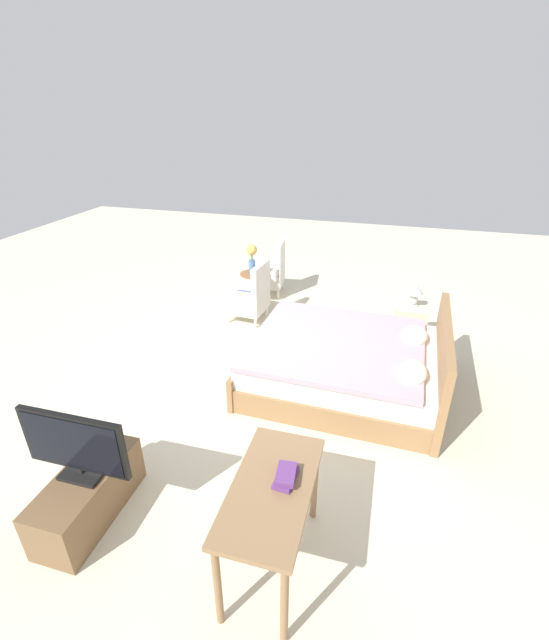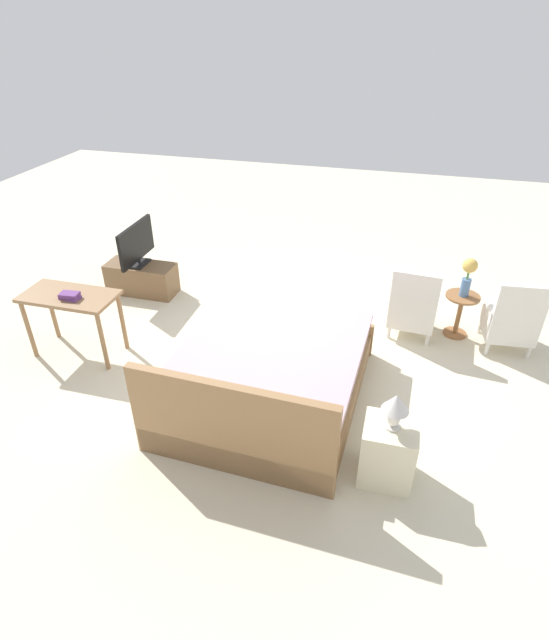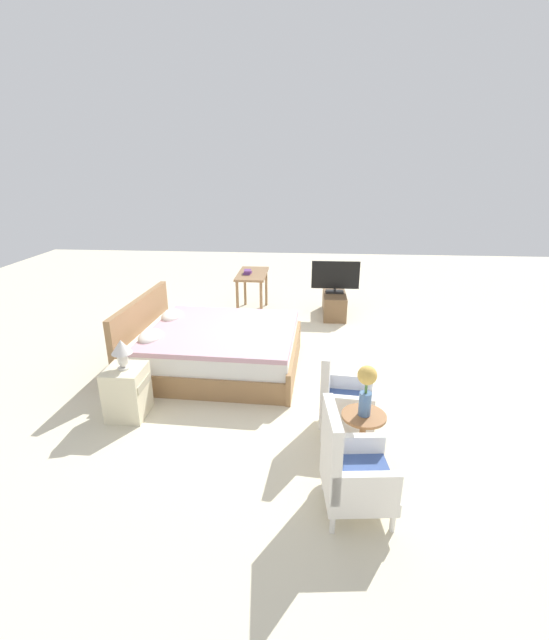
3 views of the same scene
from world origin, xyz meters
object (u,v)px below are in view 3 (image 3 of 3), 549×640
(side_table, at_px, (362,434))
(table_lamp, at_px, (122,350))
(flower_vase, at_px, (366,386))
(nightstand, at_px, (127,392))
(book_stack, at_px, (248,272))
(bed, at_px, (214,348))
(vanity_desk, at_px, (252,279))
(tv_flatscreen, at_px, (335,276))
(armchair_by_window_left, at_px, (351,471))
(armchair_by_window_right, at_px, (342,399))
(tv_stand, at_px, (334,304))

(side_table, bearing_deg, table_lamp, 74.95)
(side_table, xyz_separation_m, flower_vase, (0.00, 0.00, 0.50))
(nightstand, xyz_separation_m, book_stack, (3.50, -0.86, 0.52))
(bed, relative_size, nightstand, 3.88)
(nightstand, xyz_separation_m, vanity_desk, (3.58, -0.94, 0.36))
(flower_vase, bearing_deg, nightstand, 74.94)
(side_table, xyz_separation_m, nightstand, (0.67, 2.48, -0.06))
(book_stack, bearing_deg, tv_flatscreen, -87.24)
(nightstand, distance_m, tv_flatscreen, 4.36)
(side_table, height_order, vanity_desk, vanity_desk)
(armchair_by_window_left, bearing_deg, tv_flatscreen, -1.48)
(armchair_by_window_right, relative_size, tv_stand, 0.96)
(armchair_by_window_right, xyz_separation_m, side_table, (-0.55, -0.15, -0.03))
(tv_stand, xyz_separation_m, vanity_desk, (0.00, 1.52, 0.44))
(flower_vase, distance_m, vanity_desk, 4.52)
(armchair_by_window_right, height_order, vanity_desk, armchair_by_window_right)
(bed, relative_size, table_lamp, 6.76)
(side_table, height_order, nightstand, nightstand)
(book_stack, bearing_deg, vanity_desk, -44.48)
(armchair_by_window_left, height_order, vanity_desk, armchair_by_window_left)
(armchair_by_window_left, height_order, armchair_by_window_right, same)
(armchair_by_window_right, bearing_deg, vanity_desk, 20.61)
(bed, bearing_deg, vanity_desk, -5.71)
(flower_vase, relative_size, table_lamp, 1.45)
(nightstand, bearing_deg, vanity_desk, -14.66)
(armchair_by_window_right, height_order, side_table, armchair_by_window_right)
(table_lamp, distance_m, tv_stand, 4.38)
(bed, height_order, table_lamp, bed)
(armchair_by_window_left, relative_size, tv_flatscreen, 1.07)
(armchair_by_window_left, relative_size, side_table, 1.68)
(table_lamp, height_order, book_stack, table_lamp)
(armchair_by_window_left, distance_m, tv_flatscreen, 4.81)
(bed, distance_m, book_stack, 2.33)
(bed, height_order, vanity_desk, bed)
(side_table, height_order, tv_flatscreen, tv_flatscreen)
(armchair_by_window_left, relative_size, nightstand, 1.60)
(bed, distance_m, vanity_desk, 2.38)
(bed, relative_size, tv_stand, 2.32)
(tv_flatscreen, bearing_deg, book_stack, 92.76)
(side_table, xyz_separation_m, table_lamp, (0.67, 2.48, 0.45))
(armchair_by_window_left, distance_m, vanity_desk, 5.00)
(tv_stand, height_order, book_stack, book_stack)
(side_table, relative_size, tv_flatscreen, 0.64)
(nightstand, distance_m, vanity_desk, 3.72)
(table_lamp, bearing_deg, tv_stand, -34.42)
(table_lamp, xyz_separation_m, tv_stand, (3.58, -2.45, -0.57))
(armchair_by_window_left, bearing_deg, table_lamp, 62.44)
(table_lamp, relative_size, vanity_desk, 0.32)
(tv_stand, bearing_deg, side_table, -179.64)
(bed, bearing_deg, tv_stand, -36.76)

